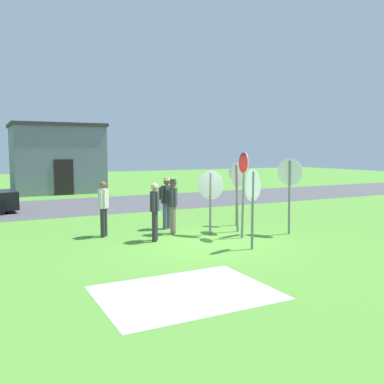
{
  "coord_description": "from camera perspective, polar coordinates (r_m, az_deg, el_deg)",
  "views": [
    {
      "loc": [
        -5.6,
        -10.21,
        2.63
      ],
      "look_at": [
        0.46,
        1.55,
        1.3
      ],
      "focal_mm": 38.86,
      "sensor_mm": 36.0,
      "label": 1
    }
  ],
  "objects": [
    {
      "name": "ground_plane",
      "position": [
        11.94,
        1.45,
        -6.99
      ],
      "size": [
        80.0,
        80.0,
        0.0
      ],
      "primitive_type": "plane",
      "color": "#518E33"
    },
    {
      "name": "street_asphalt",
      "position": [
        20.74,
        -11.38,
        -1.64
      ],
      "size": [
        60.0,
        6.4,
        0.01
      ],
      "primitive_type": "cube",
      "color": "#4C4C51",
      "rests_on": "ground"
    },
    {
      "name": "concrete_path",
      "position": [
        7.93,
        -0.91,
        -13.62
      ],
      "size": [
        3.2,
        2.4,
        0.01
      ],
      "primitive_type": "cube",
      "color": "#ADAAA3",
      "rests_on": "ground"
    },
    {
      "name": "building_background",
      "position": [
        27.7,
        -18.07,
        4.44
      ],
      "size": [
        5.46,
        4.74,
        4.26
      ],
      "color": "slate",
      "rests_on": "ground"
    },
    {
      "name": "stop_sign_tallest",
      "position": [
        11.07,
        8.32,
        -0.39
      ],
      "size": [
        0.69,
        0.34,
        2.14
      ],
      "color": "slate",
      "rests_on": "ground"
    },
    {
      "name": "stop_sign_center_cluster",
      "position": [
        12.47,
        7.04,
        1.53
      ],
      "size": [
        0.13,
        0.65,
        2.59
      ],
      "color": "slate",
      "rests_on": "ground"
    },
    {
      "name": "stop_sign_nearest",
      "position": [
        12.98,
        8.35,
        -0.22
      ],
      "size": [
        0.81,
        0.31,
        1.91
      ],
      "color": "slate",
      "rests_on": "ground"
    },
    {
      "name": "stop_sign_rear_left",
      "position": [
        14.61,
        6.18,
        1.1
      ],
      "size": [
        0.37,
        0.52,
        2.19
      ],
      "color": "slate",
      "rests_on": "ground"
    },
    {
      "name": "stop_sign_far_back",
      "position": [
        13.41,
        6.2,
        0.99
      ],
      "size": [
        0.16,
        0.78,
        2.23
      ],
      "color": "slate",
      "rests_on": "ground"
    },
    {
      "name": "stop_sign_rear_right",
      "position": [
        12.89,
        2.56,
        0.1
      ],
      "size": [
        0.47,
        0.79,
        2.0
      ],
      "color": "slate",
      "rests_on": "ground"
    },
    {
      "name": "stop_sign_leaning_left",
      "position": [
        13.3,
        13.25,
        1.36
      ],
      "size": [
        0.35,
        0.8,
        2.39
      ],
      "color": "slate",
      "rests_on": "ground"
    },
    {
      "name": "person_near_signs",
      "position": [
        12.92,
        -12.05,
        -1.85
      ],
      "size": [
        0.38,
        0.49,
        1.69
      ],
      "color": "#2D2D33",
      "rests_on": "ground"
    },
    {
      "name": "person_in_blue",
      "position": [
        13.91,
        -3.56,
        -0.96
      ],
      "size": [
        0.51,
        0.46,
        1.74
      ],
      "color": "#4C5670",
      "rests_on": "ground"
    },
    {
      "name": "person_with_sunhat",
      "position": [
        12.06,
        -5.13,
        -2.29
      ],
      "size": [
        0.37,
        0.5,
        1.69
      ],
      "color": "#2D2D33",
      "rests_on": "ground"
    },
    {
      "name": "person_in_teal",
      "position": [
        13.05,
        -2.7,
        -1.4
      ],
      "size": [
        0.46,
        0.49,
        1.74
      ],
      "color": "#7A6B56",
      "rests_on": "ground"
    }
  ]
}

